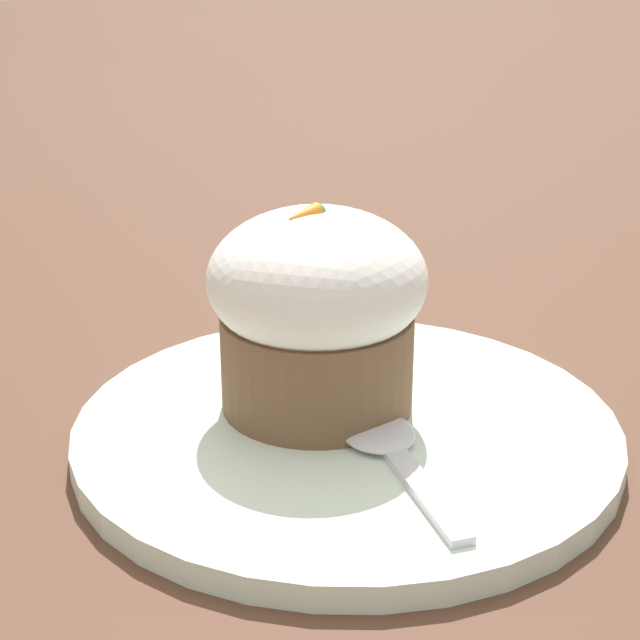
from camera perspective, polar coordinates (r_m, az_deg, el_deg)
ground_plane at (r=0.49m, az=1.41°, el=-6.65°), size 4.00×4.00×0.00m
dessert_plate at (r=0.49m, az=1.42°, el=-6.04°), size 0.25×0.25×0.01m
carrot_cake at (r=0.48m, az=-0.00°, el=0.65°), size 0.10×0.10×0.10m
spoon at (r=0.46m, az=3.74°, el=-6.62°), size 0.06×0.11×0.01m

